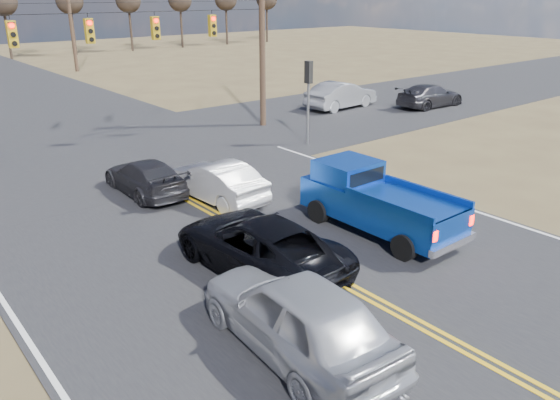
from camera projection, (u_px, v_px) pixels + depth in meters
ground at (446, 340)px, 11.40m from camera, size 160.00×160.00×0.00m
road_main at (197, 205)px, 18.64m from camera, size 14.00×120.00×0.02m
road_cross at (104, 154)px, 24.43m from camera, size 120.00×12.00×0.02m
signal_gantry at (104, 37)px, 22.77m from camera, size 19.60×4.83×10.00m
utility_poles at (99, 34)px, 21.84m from camera, size 19.60×58.32×10.00m
treeline at (24, 14)px, 28.88m from camera, size 87.00×117.80×7.40m
pickup_truck at (375, 201)px, 16.35m from camera, size 2.10×5.18×1.94m
silver_suv at (297, 314)px, 10.78m from camera, size 2.37×5.11×1.70m
black_suv at (259, 244)px, 14.05m from camera, size 2.57×5.31×1.46m
white_car_queue at (216, 181)px, 18.87m from camera, size 1.76×4.29×1.38m
dgrey_car_queue at (145, 177)px, 19.53m from camera, size 1.81×4.28×1.23m
cross_car_east_near at (341, 95)px, 33.83m from camera, size 2.07×5.10×1.65m
cross_car_east_far at (430, 96)px, 34.28m from camera, size 2.21×4.96×1.41m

